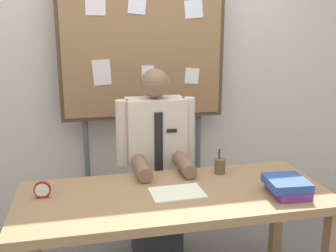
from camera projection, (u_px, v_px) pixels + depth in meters
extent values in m
cube|color=beige|center=(140.00, 64.00, 3.27)|extent=(6.40, 0.08, 2.70)
cube|color=#9E754C|center=(175.00, 197.00, 2.23)|extent=(1.77, 0.73, 0.05)
cube|color=#9E754C|center=(34.00, 244.00, 2.43)|extent=(0.07, 0.07, 0.69)
cube|color=#9E754C|center=(277.00, 217.00, 2.78)|extent=(0.07, 0.07, 0.69)
cube|color=#2D2D33|center=(156.00, 226.00, 2.89)|extent=(0.34, 0.30, 0.44)
cube|color=beige|center=(156.00, 150.00, 2.75)|extent=(0.40, 0.22, 0.74)
sphere|color=brown|center=(155.00, 83.00, 2.63)|extent=(0.20, 0.20, 0.20)
cylinder|color=beige|center=(123.00, 133.00, 2.64)|extent=(0.09, 0.09, 0.45)
cylinder|color=beige|center=(188.00, 129.00, 2.74)|extent=(0.09, 0.09, 0.45)
cylinder|color=brown|center=(142.00, 168.00, 2.48)|extent=(0.09, 0.30, 0.09)
cylinder|color=brown|center=(184.00, 164.00, 2.54)|extent=(0.09, 0.30, 0.09)
cube|color=black|center=(159.00, 147.00, 2.62)|extent=(0.06, 0.01, 0.48)
cube|color=black|center=(172.00, 131.00, 2.62)|extent=(0.07, 0.01, 0.02)
cube|color=#4C3823|center=(143.00, 40.00, 3.03)|extent=(1.30, 0.05, 1.24)
cube|color=olive|center=(143.00, 40.00, 3.01)|extent=(1.24, 0.04, 1.18)
cylinder|color=#59595E|center=(88.00, 173.00, 3.22)|extent=(0.04, 0.04, 0.97)
cylinder|color=#59595E|center=(198.00, 165.00, 3.42)|extent=(0.04, 0.04, 0.97)
cube|color=silver|center=(95.00, 2.00, 2.85)|extent=(0.15, 0.00, 0.19)
cube|color=white|center=(192.00, 76.00, 3.14)|extent=(0.12, 0.00, 0.13)
cube|color=white|center=(194.00, 9.00, 3.02)|extent=(0.16, 0.00, 0.15)
cube|color=white|center=(148.00, 74.00, 3.06)|extent=(0.10, 0.00, 0.13)
cube|color=silver|center=(102.00, 73.00, 2.98)|extent=(0.15, 0.00, 0.20)
cube|color=white|center=(137.00, 4.00, 2.92)|extent=(0.15, 0.00, 0.16)
cube|color=#72337F|center=(288.00, 190.00, 2.20)|extent=(0.20, 0.25, 0.05)
cube|color=#2D4C99|center=(286.00, 183.00, 2.19)|extent=(0.24, 0.25, 0.05)
cube|color=#F4EFCC|center=(177.00, 193.00, 2.20)|extent=(0.30, 0.22, 0.01)
cylinder|color=maroon|center=(42.00, 189.00, 2.15)|extent=(0.09, 0.02, 0.09)
cylinder|color=white|center=(42.00, 190.00, 2.14)|extent=(0.08, 0.00, 0.08)
cube|color=maroon|center=(43.00, 196.00, 2.16)|extent=(0.06, 0.04, 0.01)
cylinder|color=brown|center=(220.00, 166.00, 2.51)|extent=(0.07, 0.07, 0.09)
cylinder|color=#263399|center=(219.00, 160.00, 2.51)|extent=(0.01, 0.01, 0.15)
cylinder|color=maroon|center=(218.00, 160.00, 2.51)|extent=(0.01, 0.01, 0.15)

